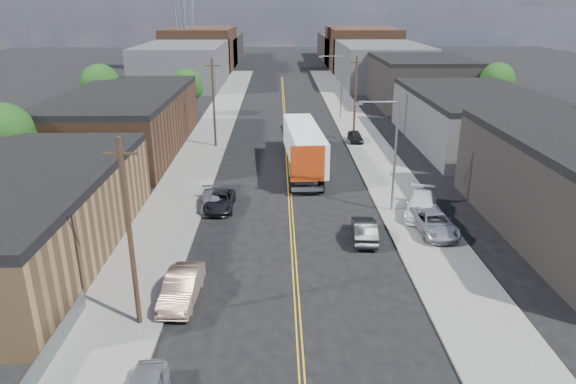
{
  "coord_description": "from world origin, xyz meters",
  "views": [
    {
      "loc": [
        -0.99,
        -12.7,
        15.63
      ],
      "look_at": [
        -0.28,
        22.94,
        2.5
      ],
      "focal_mm": 32.0,
      "sensor_mm": 36.0,
      "label": 1
    }
  ],
  "objects_px": {
    "semi_truck": "(303,143)",
    "car_ahead_truck": "(297,125)",
    "car_left_c": "(220,201)",
    "car_right_oncoming": "(364,230)",
    "car_left_b": "(182,288)",
    "car_right_lot_b": "(421,205)",
    "car_right_lot_c": "(355,136)",
    "car_left_d": "(212,201)",
    "car_right_lot_a": "(434,223)"
  },
  "relations": [
    {
      "from": "semi_truck",
      "to": "car_ahead_truck",
      "type": "xyz_separation_m",
      "value": [
        0.0,
        15.36,
        -1.72
      ]
    },
    {
      "from": "car_left_c",
      "to": "car_right_oncoming",
      "type": "relative_size",
      "value": 1.07
    },
    {
      "from": "car_left_b",
      "to": "car_right_lot_b",
      "type": "bearing_deg",
      "value": 38.77
    },
    {
      "from": "car_left_b",
      "to": "car_ahead_truck",
      "type": "relative_size",
      "value": 0.83
    },
    {
      "from": "car_right_oncoming",
      "to": "car_right_lot_b",
      "type": "xyz_separation_m",
      "value": [
        5.06,
        4.08,
        0.22
      ]
    },
    {
      "from": "car_left_b",
      "to": "car_right_lot_c",
      "type": "height_order",
      "value": "car_left_b"
    },
    {
      "from": "semi_truck",
      "to": "car_left_b",
      "type": "xyz_separation_m",
      "value": [
        -7.9,
        -24.86,
        -1.73
      ]
    },
    {
      "from": "car_ahead_truck",
      "to": "car_right_oncoming",
      "type": "bearing_deg",
      "value": -86.02
    },
    {
      "from": "car_left_d",
      "to": "car_right_lot_b",
      "type": "height_order",
      "value": "car_right_lot_b"
    },
    {
      "from": "car_left_c",
      "to": "car_left_d",
      "type": "height_order",
      "value": "car_left_c"
    },
    {
      "from": "car_left_c",
      "to": "car_right_lot_b",
      "type": "xyz_separation_m",
      "value": [
        15.79,
        -1.92,
        0.3
      ]
    },
    {
      "from": "car_right_lot_c",
      "to": "car_ahead_truck",
      "type": "xyz_separation_m",
      "value": [
        -6.7,
        5.87,
        0.04
      ]
    },
    {
      "from": "semi_truck",
      "to": "car_ahead_truck",
      "type": "bearing_deg",
      "value": 86.19
    },
    {
      "from": "car_left_c",
      "to": "car_right_lot_b",
      "type": "distance_m",
      "value": 15.91
    },
    {
      "from": "car_right_oncoming",
      "to": "semi_truck",
      "type": "bearing_deg",
      "value": -74.08
    },
    {
      "from": "car_right_lot_b",
      "to": "car_ahead_truck",
      "type": "relative_size",
      "value": 0.95
    },
    {
      "from": "car_right_lot_b",
      "to": "car_right_lot_c",
      "type": "relative_size",
      "value": 1.52
    },
    {
      "from": "car_left_c",
      "to": "car_right_lot_a",
      "type": "height_order",
      "value": "car_right_lot_a"
    },
    {
      "from": "car_left_b",
      "to": "car_right_lot_a",
      "type": "bearing_deg",
      "value": 30.39
    },
    {
      "from": "car_right_lot_a",
      "to": "semi_truck",
      "type": "bearing_deg",
      "value": 113.63
    },
    {
      "from": "semi_truck",
      "to": "car_right_oncoming",
      "type": "bearing_deg",
      "value": -82.31
    },
    {
      "from": "car_right_lot_a",
      "to": "car_right_lot_b",
      "type": "relative_size",
      "value": 0.94
    },
    {
      "from": "car_right_lot_b",
      "to": "semi_truck",
      "type": "bearing_deg",
      "value": 140.06
    },
    {
      "from": "car_left_b",
      "to": "car_right_oncoming",
      "type": "relative_size",
      "value": 1.09
    },
    {
      "from": "car_left_d",
      "to": "car_left_b",
      "type": "bearing_deg",
      "value": -96.52
    },
    {
      "from": "car_left_d",
      "to": "car_right_oncoming",
      "type": "xyz_separation_m",
      "value": [
        11.4,
        -6.08,
        0.1
      ]
    },
    {
      "from": "car_left_d",
      "to": "car_ahead_truck",
      "type": "bearing_deg",
      "value": 66.87
    },
    {
      "from": "semi_truck",
      "to": "car_right_lot_c",
      "type": "xyz_separation_m",
      "value": [
        6.7,
        9.49,
        -1.76
      ]
    },
    {
      "from": "car_left_d",
      "to": "car_right_oncoming",
      "type": "distance_m",
      "value": 12.92
    },
    {
      "from": "car_right_lot_c",
      "to": "car_right_oncoming",
      "type": "bearing_deg",
      "value": -98.91
    },
    {
      "from": "car_left_d",
      "to": "car_right_lot_c",
      "type": "xyz_separation_m",
      "value": [
        14.6,
        20.61,
        0.14
      ]
    },
    {
      "from": "car_right_oncoming",
      "to": "car_ahead_truck",
      "type": "distance_m",
      "value": 32.75
    },
    {
      "from": "car_right_oncoming",
      "to": "car_right_lot_b",
      "type": "distance_m",
      "value": 6.51
    },
    {
      "from": "car_right_lot_a",
      "to": "car_ahead_truck",
      "type": "bearing_deg",
      "value": 101.1
    },
    {
      "from": "car_left_c",
      "to": "car_right_lot_c",
      "type": "relative_size",
      "value": 1.3
    },
    {
      "from": "car_right_lot_b",
      "to": "car_right_lot_c",
      "type": "distance_m",
      "value": 22.69
    },
    {
      "from": "car_right_lot_c",
      "to": "car_left_c",
      "type": "bearing_deg",
      "value": -126.02
    },
    {
      "from": "car_ahead_truck",
      "to": "car_left_d",
      "type": "bearing_deg",
      "value": -108.76
    },
    {
      "from": "car_left_b",
      "to": "car_right_lot_a",
      "type": "relative_size",
      "value": 0.93
    },
    {
      "from": "car_left_d",
      "to": "car_right_lot_a",
      "type": "height_order",
      "value": "car_right_lot_a"
    },
    {
      "from": "car_left_b",
      "to": "car_left_c",
      "type": "bearing_deg",
      "value": 90.48
    },
    {
      "from": "semi_truck",
      "to": "car_left_c",
      "type": "relative_size",
      "value": 3.55
    },
    {
      "from": "car_right_lot_c",
      "to": "car_left_b",
      "type": "bearing_deg",
      "value": -115.1
    },
    {
      "from": "car_right_oncoming",
      "to": "car_right_lot_a",
      "type": "distance_m",
      "value": 5.18
    },
    {
      "from": "car_left_b",
      "to": "car_right_oncoming",
      "type": "height_order",
      "value": "car_left_b"
    },
    {
      "from": "car_right_oncoming",
      "to": "car_right_lot_b",
      "type": "relative_size",
      "value": 0.8
    },
    {
      "from": "car_right_lot_b",
      "to": "car_ahead_truck",
      "type": "height_order",
      "value": "car_right_lot_b"
    },
    {
      "from": "car_right_lot_a",
      "to": "car_ahead_truck",
      "type": "xyz_separation_m",
      "value": [
        -8.62,
        31.77,
        -0.07
      ]
    },
    {
      "from": "semi_truck",
      "to": "car_right_lot_a",
      "type": "bearing_deg",
      "value": -66.1
    },
    {
      "from": "car_left_b",
      "to": "car_left_d",
      "type": "height_order",
      "value": "car_left_b"
    }
  ]
}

